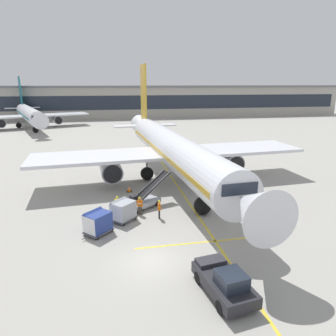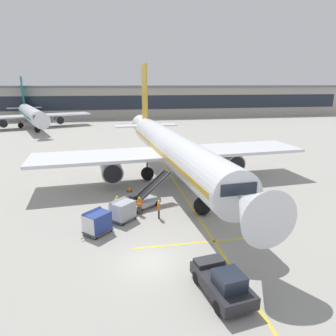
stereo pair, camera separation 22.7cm
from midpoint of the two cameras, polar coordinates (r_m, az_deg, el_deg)
name	(u,v)px [view 2 (the right image)]	position (r m, az deg, el deg)	size (l,w,h in m)	color
ground_plane	(149,262)	(21.94, -3.31, -17.04)	(600.00, 600.00, 0.00)	#9E9B93
parked_airplane	(172,149)	(37.66, 0.87, 3.56)	(33.61, 43.56, 14.90)	silver
belt_loader	(145,198)	(30.33, -4.12, -5.66)	(4.96, 4.20, 3.06)	#A3A8B2
baggage_cart_lead	(122,210)	(27.56, -8.27, -7.73)	(2.55, 2.54, 1.91)	#515156
baggage_cart_second	(97,222)	(25.72, -12.87, -9.73)	(2.55, 2.54, 1.91)	#515156
pushback_tug	(223,282)	(18.94, 10.47, -20.15)	(2.76, 4.67, 1.83)	#232328
ground_crew_by_loader	(139,204)	(28.56, -5.11, -6.78)	(0.53, 0.37, 1.74)	#514C42
ground_crew_by_carts	(159,208)	(27.68, -1.48, -7.47)	(0.28, 0.57, 1.74)	black
ground_crew_marshaller	(117,203)	(29.08, -9.21, -6.51)	(0.53, 0.37, 1.74)	#514C42
safety_cone_engine_keepout	(129,189)	(34.87, -7.02, -3.84)	(0.59, 0.59, 0.67)	black
apron_guidance_line_lead_in	(175,182)	(38.04, 1.49, -2.58)	(0.20, 110.00, 0.01)	yellow
apron_guidance_line_stop_bar	(211,241)	(24.55, 8.36, -13.37)	(12.00, 0.20, 0.01)	yellow
terminal_building	(148,101)	(118.07, -3.77, 12.38)	(146.64, 19.85, 11.12)	#A8A399
distant_airplane	(31,114)	(92.75, -24.08, 9.15)	(31.49, 39.80, 13.94)	silver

